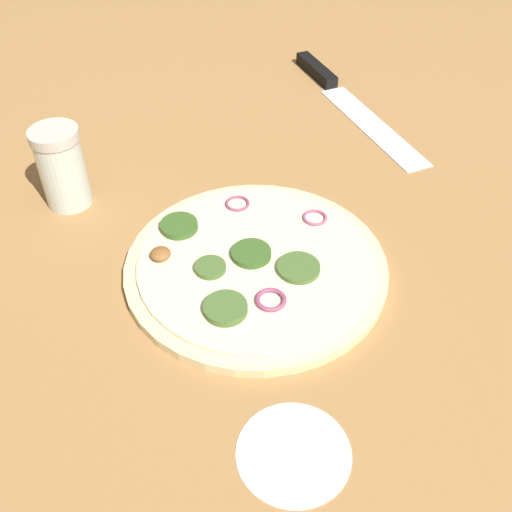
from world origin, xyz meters
TOP-DOWN VIEW (x-y plane):
  - ground_plane at (0.00, 0.00)m, footprint 3.00×3.00m
  - pizza at (-0.00, 0.00)m, footprint 0.28×0.28m
  - knife at (0.33, 0.24)m, footprint 0.11×0.34m
  - spice_jar at (-0.11, 0.23)m, footprint 0.06×0.06m
  - flour_patch at (-0.10, -0.19)m, footprint 0.09×0.09m

SIDE VIEW (x-z plane):
  - ground_plane at x=0.00m, z-range 0.00..0.00m
  - flour_patch at x=-0.10m, z-range 0.00..0.00m
  - knife at x=0.33m, z-range 0.00..0.02m
  - pizza at x=0.00m, z-range -0.01..0.02m
  - spice_jar at x=-0.11m, z-range 0.00..0.10m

